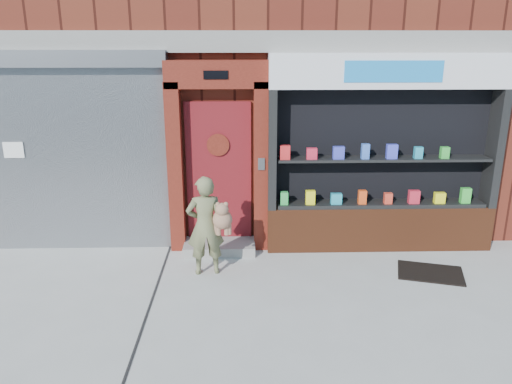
{
  "coord_description": "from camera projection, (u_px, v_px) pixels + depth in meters",
  "views": [
    {
      "loc": [
        -0.38,
        -5.51,
        3.18
      ],
      "look_at": [
        -0.2,
        1.0,
        1.18
      ],
      "focal_mm": 35.0,
      "sensor_mm": 36.0,
      "label": 1
    }
  ],
  "objects": [
    {
      "name": "ground",
      "position": [
        274.0,
        306.0,
        6.21
      ],
      "size": [
        80.0,
        80.0,
        0.0
      ],
      "primitive_type": "plane",
      "color": "#9E9E99",
      "rests_on": "ground"
    },
    {
      "name": "building",
      "position": [
        259.0,
        0.0,
        10.77
      ],
      "size": [
        12.0,
        8.16,
        8.0
      ],
      "color": "#531C13",
      "rests_on": "ground"
    },
    {
      "name": "shutter_bay",
      "position": [
        68.0,
        141.0,
        7.47
      ],
      "size": [
        3.1,
        0.3,
        3.04
      ],
      "color": "gray",
      "rests_on": "ground"
    },
    {
      "name": "red_door_bay",
      "position": [
        218.0,
        158.0,
        7.54
      ],
      "size": [
        1.52,
        0.58,
        2.9
      ],
      "color": "#4E150D",
      "rests_on": "ground"
    },
    {
      "name": "pharmacy_bay",
      "position": [
        382.0,
        163.0,
        7.59
      ],
      "size": [
        3.5,
        0.41,
        3.0
      ],
      "color": "brown",
      "rests_on": "ground"
    },
    {
      "name": "woman",
      "position": [
        207.0,
        225.0,
        6.89
      ],
      "size": [
        0.66,
        0.41,
        1.42
      ],
      "color": "#686A45",
      "rests_on": "ground"
    },
    {
      "name": "doormat",
      "position": [
        430.0,
        273.0,
        7.07
      ],
      "size": [
        1.03,
        0.85,
        0.02
      ],
      "primitive_type": "cube",
      "rotation": [
        0.0,
        0.0,
        -0.29
      ],
      "color": "black",
      "rests_on": "ground"
    }
  ]
}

